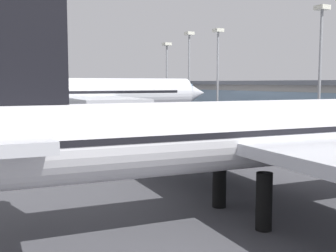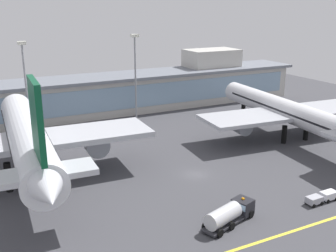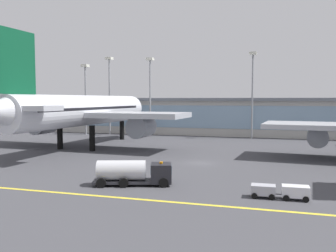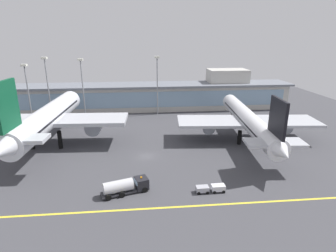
{
  "view_description": "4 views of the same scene",
  "coord_description": "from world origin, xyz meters",
  "views": [
    {
      "loc": [
        53.26,
        -13.69,
        9.88
      ],
      "look_at": [
        3.85,
        12.99,
        4.21
      ],
      "focal_mm": 46.03,
      "sensor_mm": 36.0,
      "label": 1
    },
    {
      "loc": [
        -34.53,
        -56.86,
        29.08
      ],
      "look_at": [
        1.53,
        13.57,
        5.13
      ],
      "focal_mm": 43.47,
      "sensor_mm": 36.0,
      "label": 2
    },
    {
      "loc": [
        11.45,
        -55.6,
        9.96
      ],
      "look_at": [
        -5.97,
        2.62,
        5.51
      ],
      "focal_mm": 39.34,
      "sensor_mm": 36.0,
      "label": 3
    },
    {
      "loc": [
        -0.95,
        -63.61,
        28.67
      ],
      "look_at": [
        5.66,
        3.36,
        6.75
      ],
      "focal_mm": 29.69,
      "sensor_mm": 36.0,
      "label": 4
    }
  ],
  "objects": [
    {
      "name": "ground_plane",
      "position": [
        0.0,
        0.0,
        0.0
      ],
      "size": [
        180.0,
        180.0,
        0.0
      ],
      "primitive_type": "plane",
      "color": "#424247"
    },
    {
      "name": "airliner_near_left",
      "position": [
        -26.2,
        10.91,
        7.52
      ],
      "size": [
        42.65,
        53.54,
        20.54
      ],
      "rotation": [
        0.0,
        0.0,
        1.52
      ],
      "color": "black",
      "rests_on": "ground"
    },
    {
      "name": "airliner_near_right",
      "position": [
        28.92,
        8.76,
        5.99
      ],
      "size": [
        40.31,
        53.76,
        16.44
      ],
      "rotation": [
        0.0,
        0.0,
        1.49
      ],
      "color": "black",
      "rests_on": "ground"
    },
    {
      "name": "apron_light_mast_west",
      "position": [
        -21.84,
        38.74,
        14.02
      ],
      "size": [
        1.8,
        1.8,
        21.04
      ],
      "color": "gray",
      "rests_on": "ground"
    },
    {
      "name": "apron_light_mast_centre",
      "position": [
        -34.08,
        39.12,
        14.36
      ],
      "size": [
        1.8,
        1.8,
        21.65
      ],
      "color": "gray",
      "rests_on": "ground"
    },
    {
      "name": "apron_light_mast_east",
      "position": [
        5.21,
        39.12,
        14.37
      ],
      "size": [
        1.8,
        1.8,
        21.67
      ],
      "color": "gray",
      "rests_on": "ground"
    },
    {
      "name": "apron_light_mast_far_east",
      "position": [
        -40.12,
        36.41,
        13.17
      ],
      "size": [
        1.8,
        1.8,
        19.54
      ],
      "color": "gray",
      "rests_on": "ground"
    }
  ]
}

